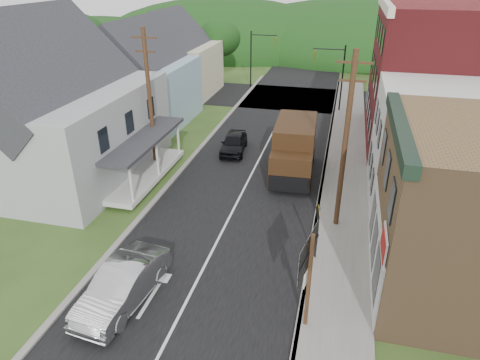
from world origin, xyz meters
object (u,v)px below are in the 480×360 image
Objects in this scene: silver_sedan at (123,285)px; route_sign_cluster at (309,268)px; delivery_van at (294,149)px; warning_sign at (318,224)px; dark_sedan at (234,143)px.

silver_sedan is 7.43m from route_sign_cluster.
delivery_van is 1.55× the size of route_sign_cluster.
route_sign_cluster is at bearing -106.44° from warning_sign.
warning_sign is (0.03, 4.19, -0.79)m from route_sign_cluster.
silver_sedan is 8.61m from warning_sign.
dark_sedan is 13.43m from warning_sign.
silver_sedan is 0.80× the size of delivery_van.
delivery_van is (5.02, 13.42, 0.91)m from silver_sedan.
warning_sign is (2.18, -8.84, 0.22)m from delivery_van.
delivery_van is at bearing 87.82° from warning_sign.
delivery_van reaches higher than silver_sedan.
route_sign_cluster reaches higher than dark_sedan.
route_sign_cluster is at bearing -72.44° from dark_sedan.
warning_sign is at bearing 100.00° from route_sign_cluster.
route_sign_cluster is (2.15, -13.04, 1.01)m from delivery_van.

